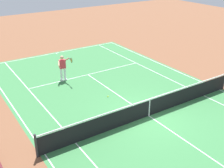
% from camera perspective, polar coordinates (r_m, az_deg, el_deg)
% --- Properties ---
extents(ground_plane, '(60.00, 60.00, 0.00)m').
position_cam_1_polar(ground_plane, '(14.46, 7.42, -6.39)').
color(ground_plane, brown).
extents(court_slab, '(24.20, 11.40, 0.00)m').
position_cam_1_polar(court_slab, '(14.46, 7.42, -6.39)').
color(court_slab, '#387A42').
rests_on(court_slab, ground_plane).
extents(court_line_markings, '(23.85, 11.05, 0.01)m').
position_cam_1_polar(court_line_markings, '(14.45, 7.42, -6.38)').
color(court_line_markings, white).
rests_on(court_line_markings, ground_plane).
extents(tennis_net, '(0.10, 11.70, 1.08)m').
position_cam_1_polar(tennis_net, '(14.21, 7.53, -4.70)').
color(tennis_net, '#2D2D33').
rests_on(tennis_net, ground_plane).
extents(tennis_player_near, '(1.10, 0.78, 1.70)m').
position_cam_1_polar(tennis_player_near, '(18.21, -9.89, 3.48)').
color(tennis_player_near, white).
rests_on(tennis_player_near, ground_plane).
extents(tennis_ball, '(0.07, 0.07, 0.07)m').
position_cam_1_polar(tennis_ball, '(16.13, -0.83, -2.53)').
color(tennis_ball, '#CCE01E').
rests_on(tennis_ball, ground_plane).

